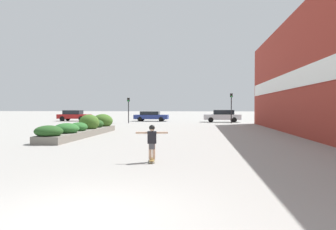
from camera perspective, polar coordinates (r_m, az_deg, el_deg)
ground_plane at (r=5.50m, az=-16.43°, el=-18.66°), size 300.00×300.00×0.00m
building_wall_right at (r=19.75m, az=26.06°, el=8.07°), size 0.67×35.45×8.45m
planter_box at (r=21.01m, az=-15.53°, el=-2.33°), size 1.64×9.96×1.41m
skateboard at (r=10.48m, az=-3.07°, el=-8.52°), size 0.28×0.81×0.10m
skateboarder at (r=10.38m, az=-3.08°, el=-4.47°), size 1.11×0.23×1.19m
car_leftmost at (r=42.38m, az=27.13°, el=-0.33°), size 4.02×1.94×1.34m
car_center_left at (r=41.68m, az=-3.24°, el=-0.18°), size 4.70×2.04×1.36m
car_center_right at (r=44.20m, az=-17.49°, el=-0.06°), size 4.39×1.95×1.52m
car_rightmost at (r=39.57m, az=10.32°, el=-0.15°), size 4.75×1.94×1.58m
traffic_light_left at (r=36.69m, az=-7.54°, el=1.78°), size 0.28×0.30×3.09m
traffic_light_right at (r=36.40m, az=11.97°, el=2.25°), size 0.28×0.30×3.59m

